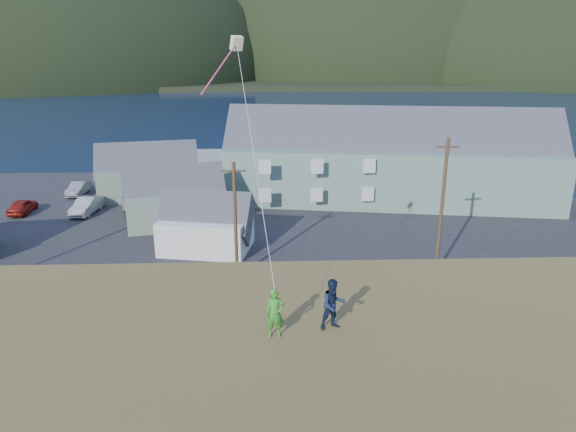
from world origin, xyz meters
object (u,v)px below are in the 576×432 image
object	(u,v)px
lodge	(389,159)
shed_palegreen_far	(148,172)
wharf	(208,161)
kite_flyer_green	(275,313)
shed_white	(206,224)
shed_palegreen_near	(175,198)
kite_flyer_navy	(333,304)

from	to	relation	value
lodge	shed_palegreen_far	size ratio (longest dim) A/B	2.99
wharf	kite_flyer_green	world-z (taller)	kite_flyer_green
lodge	shed_white	world-z (taller)	lodge
kite_flyer_green	lodge	bearing A→B (deg)	72.59
wharf	shed_palegreen_far	xyz separation A→B (m)	(-4.61, -16.65, 2.33)
shed_palegreen_near	lodge	bearing A→B (deg)	4.19
shed_white	kite_flyer_green	xyz separation A→B (m)	(5.19, -25.19, 5.73)
lodge	kite_flyer_green	bearing A→B (deg)	-98.80
kite_flyer_navy	kite_flyer_green	bearing A→B (deg)	175.51
lodge	shed_palegreen_far	world-z (taller)	lodge
shed_palegreen_far	kite_flyer_navy	world-z (taller)	kite_flyer_navy
wharf	shed_white	distance (m)	33.32
shed_white	kite_flyer_navy	size ratio (longest dim) A/B	4.90
kite_flyer_navy	shed_palegreen_far	bearing A→B (deg)	93.15
lodge	shed_white	size ratio (longest dim) A/B	4.37
shed_palegreen_far	shed_palegreen_near	bearing A→B (deg)	-75.88
kite_flyer_green	kite_flyer_navy	bearing A→B (deg)	12.89
shed_white	kite_flyer_navy	world-z (taller)	kite_flyer_navy
lodge	wharf	bearing A→B (deg)	146.59
lodge	kite_flyer_navy	distance (m)	40.12
shed_palegreen_near	kite_flyer_green	world-z (taller)	kite_flyer_green
shed_palegreen_near	shed_palegreen_far	world-z (taller)	shed_palegreen_far
wharf	kite_flyer_navy	xyz separation A→B (m)	(10.53, -57.87, 7.57)
lodge	shed_white	distance (m)	22.50
shed_palegreen_near	shed_palegreen_far	xyz separation A→B (m)	(-4.53, 9.53, 0.28)
shed_palegreen_far	kite_flyer_green	distance (m)	44.01
shed_palegreen_far	kite_flyer_green	size ratio (longest dim) A/B	7.62
lodge	shed_palegreen_near	size ratio (longest dim) A/B	3.46
wharf	shed_palegreen_near	distance (m)	26.27
lodge	kite_flyer_navy	size ratio (longest dim) A/B	21.45
shed_palegreen_near	shed_palegreen_far	size ratio (longest dim) A/B	0.86
kite_flyer_green	shed_palegreen_far	bearing A→B (deg)	108.13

